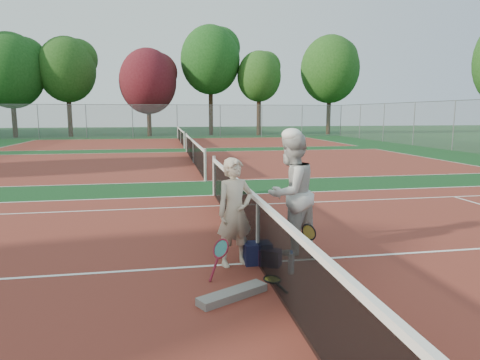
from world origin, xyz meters
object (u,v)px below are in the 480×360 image
Objects in this scene: water_bottle at (291,264)px; player_b at (291,193)px; sports_bag_navy at (257,253)px; racket_black_held at (309,242)px; racket_red at (221,259)px; racket_spare at (272,279)px; player_a at (235,212)px; sports_bag_purple at (270,258)px; net_main at (258,231)px.

player_b is at bearing 74.44° from water_bottle.
player_b is 1.13m from sports_bag_navy.
sports_bag_navy is at bearing -45.92° from racket_black_held.
racket_red is 0.87× the size of racket_spare.
player_b is 3.37× the size of racket_black_held.
sports_bag_purple is at bearing -34.40° from player_a.
net_main is at bearing -5.22° from racket_spare.
player_a is at bearing 11.73° from racket_red.
water_bottle is (0.99, -0.08, -0.11)m from racket_red.
net_main is 0.83m from racket_black_held.
water_bottle is (0.72, -0.51, -0.66)m from player_a.
water_bottle is (-0.43, -0.49, -0.14)m from racket_black_held.
racket_spare is at bearing -85.59° from sports_bag_navy.
net_main is 0.44m from sports_bag_purple.
player_b reaches higher than racket_black_held.
player_b is at bearing -11.61° from racket_red.
player_a is 5.24× the size of sports_bag_purple.
water_bottle is at bearing -54.06° from net_main.
sports_bag_purple is at bearing -41.17° from net_main.
sports_bag_navy is (-0.05, 0.70, 0.15)m from racket_spare.
sports_bag_navy is 0.63m from water_bottle.
player_a is 0.87m from sports_bag_purple.
net_main reaches higher than sports_bag_purple.
sports_bag_navy is at bearing 0.04° from player_b.
water_bottle is at bearing 4.39° from racket_black_held.
racket_red is at bearing -159.66° from sports_bag_purple.
player_a is 0.75m from racket_red.
net_main is 36.60× the size of water_bottle.
player_b reaches higher than racket_spare.
water_bottle reaches higher than racket_spare.
racket_black_held is 0.67m from sports_bag_purple.
sports_bag_purple is 1.03× the size of water_bottle.
player_a is at bearing -10.40° from player_b.
net_main is 5.59× the size of player_b.
racket_red is at bearing -28.56° from racket_black_held.
net_main is 35.55× the size of sports_bag_purple.
player_b is 1.28m from water_bottle.
racket_black_held is at bearing -1.39° from sports_bag_navy.
player_b is 4.79× the size of sports_bag_navy.
net_main is 0.80m from racket_red.
player_a reaches higher than sports_bag_purple.
player_a reaches higher than water_bottle.
water_bottle is at bearing -53.32° from sports_bag_navy.
racket_spare is (-0.59, -1.13, -0.97)m from player_b.
racket_red is at bearing 58.72° from racket_spare.
net_main is at bearing -0.13° from player_b.
sports_bag_purple is at bearing -25.63° from racket_red.
racket_red is 1.74× the size of water_bottle.
net_main is at bearing 125.94° from water_bottle.
player_a is 1.09m from player_b.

